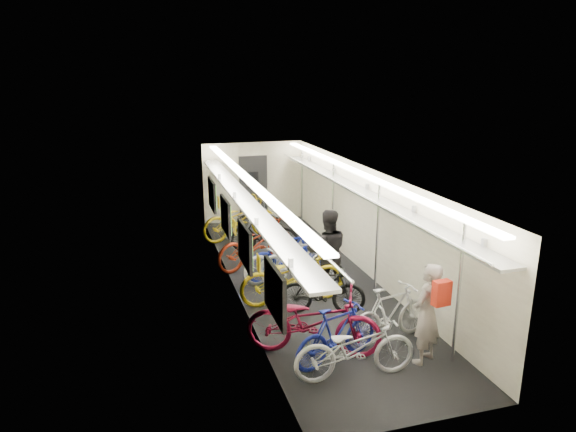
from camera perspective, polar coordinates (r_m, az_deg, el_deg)
train_car_shell at (r=11.35m, az=-1.15°, el=1.77°), size 10.00×10.00×10.00m
bicycle_0 at (r=7.80m, az=7.46°, el=-14.32°), size 1.88×0.74×0.97m
bicycle_1 at (r=8.15m, az=5.46°, el=-12.91°), size 1.65×0.95×0.96m
bicycle_2 at (r=8.29m, az=2.83°, el=-11.64°), size 2.28×1.57×1.13m
bicycle_3 at (r=9.64m, az=3.85°, el=-8.19°), size 1.67×0.97×0.97m
bicycle_4 at (r=10.05m, az=0.52°, el=-6.69°), size 2.12×0.76×1.11m
bicycle_5 at (r=10.94m, az=1.33°, el=-4.89°), size 1.82×0.62×1.07m
bicycle_6 at (r=11.23m, az=-0.56°, el=-4.42°), size 2.11×1.32×1.05m
bicycle_7 at (r=11.14m, az=-0.20°, el=-4.37°), size 1.95×0.87×1.13m
bicycle_8 at (r=11.95m, az=-3.58°, el=-3.00°), size 2.27×1.57×1.13m
bicycle_9 at (r=12.86m, az=-2.67°, el=-1.87°), size 1.78×1.00×1.03m
bicycle_10 at (r=13.95m, az=-5.37°, el=-0.31°), size 2.29×1.29×1.14m
bicycle_11 at (r=8.86m, az=11.30°, el=-10.57°), size 1.72×0.82×0.99m
bicycle_12 at (r=14.12m, az=-4.36°, el=-0.50°), size 1.85×0.79×0.95m
passenger_near at (r=8.26m, az=15.16°, el=-10.43°), size 0.71×0.64×1.62m
passenger_mid at (r=10.48m, az=4.38°, el=-3.93°), size 0.95×0.80×1.75m
backpack at (r=7.85m, az=16.70°, el=-8.20°), size 0.27×0.17×0.38m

